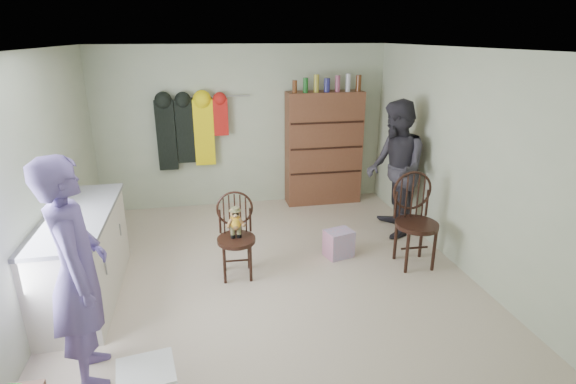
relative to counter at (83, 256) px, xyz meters
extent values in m
plane|color=beige|center=(1.95, 0.00, -0.47)|extent=(5.00, 5.00, 0.00)
plane|color=beige|center=(1.95, 2.50, 0.78)|extent=(4.50, 0.00, 4.50)
plane|color=beige|center=(-0.30, 0.00, 0.78)|extent=(0.00, 5.00, 5.00)
plane|color=beige|center=(4.20, 0.00, 0.78)|extent=(0.00, 5.00, 5.00)
plane|color=white|center=(1.95, 0.00, 2.03)|extent=(5.00, 5.00, 0.00)
cube|color=silver|center=(0.00, 0.00, -0.02)|extent=(0.60, 1.80, 0.90)
cube|color=slate|center=(0.00, 0.00, 0.45)|extent=(0.64, 1.86, 0.04)
cylinder|color=#99999E|center=(0.31, -0.45, 0.07)|extent=(0.02, 0.02, 0.14)
cylinder|color=#99999E|center=(0.31, 0.45, 0.07)|extent=(0.02, 0.02, 0.14)
cylinder|color=black|center=(1.59, 0.11, -0.02)|extent=(0.45, 0.45, 0.04)
cylinder|color=black|center=(1.44, -0.03, -0.26)|extent=(0.03, 0.03, 0.43)
cylinder|color=black|center=(1.73, -0.04, -0.26)|extent=(0.03, 0.03, 0.43)
cylinder|color=black|center=(1.45, 0.27, -0.26)|extent=(0.03, 0.03, 0.43)
cylinder|color=black|center=(1.74, 0.26, -0.26)|extent=(0.03, 0.03, 0.43)
torus|color=black|center=(1.60, 0.28, 0.29)|extent=(0.42, 0.05, 0.42)
cylinder|color=black|center=(1.43, 0.28, 0.15)|extent=(0.03, 0.03, 0.29)
cylinder|color=black|center=(1.77, 0.26, 0.15)|extent=(0.03, 0.03, 0.29)
cylinder|color=yellow|center=(1.59, 0.13, 0.19)|extent=(0.11, 0.11, 0.11)
cylinder|color=#475128|center=(1.59, 0.13, 0.09)|extent=(0.07, 0.07, 0.17)
sphere|color=#9E7042|center=(1.59, 0.13, 0.30)|extent=(0.10, 0.10, 0.10)
cylinder|color=#475128|center=(1.59, 0.13, 0.35)|extent=(0.09, 0.09, 0.03)
cube|color=black|center=(1.59, 0.08, 0.30)|extent=(0.07, 0.01, 0.02)
cylinder|color=black|center=(3.69, -0.04, 0.05)|extent=(0.51, 0.51, 0.05)
cylinder|color=black|center=(3.52, -0.20, -0.22)|extent=(0.04, 0.04, 0.50)
cylinder|color=black|center=(3.85, -0.21, -0.22)|extent=(0.04, 0.04, 0.50)
cylinder|color=black|center=(3.53, 0.14, -0.22)|extent=(0.04, 0.04, 0.50)
cylinder|color=black|center=(3.86, 0.13, -0.22)|extent=(0.04, 0.04, 0.50)
torus|color=black|center=(3.70, 0.16, 0.41)|extent=(0.49, 0.05, 0.48)
cylinder|color=black|center=(3.50, 0.15, 0.24)|extent=(0.03, 0.03, 0.33)
cylinder|color=black|center=(3.90, 0.14, 0.24)|extent=(0.03, 0.03, 0.33)
cube|color=pink|center=(2.87, 0.35, -0.30)|extent=(0.38, 0.33, 0.34)
imported|color=#5D4C8C|center=(0.29, -1.24, 0.46)|extent=(0.58, 0.76, 1.86)
imported|color=#2D2B33|center=(3.80, 0.89, 0.45)|extent=(0.84, 1.00, 1.85)
cube|color=brown|center=(3.20, 2.30, 0.43)|extent=(1.20, 0.38, 1.80)
cube|color=black|center=(3.20, 2.11, 0.08)|extent=(1.16, 0.02, 0.03)
cube|color=black|center=(3.20, 2.11, 0.48)|extent=(1.16, 0.02, 0.03)
cube|color=black|center=(3.20, 2.11, 0.88)|extent=(1.16, 0.02, 0.03)
cylinder|color=#592D14|center=(2.70, 2.20, 1.42)|extent=(0.07, 0.07, 0.19)
cylinder|color=#19591E|center=(2.87, 2.20, 1.44)|extent=(0.07, 0.07, 0.22)
cylinder|color=#A59933|center=(3.03, 2.20, 1.46)|extent=(0.08, 0.08, 0.26)
cylinder|color=navy|center=(3.20, 2.20, 1.43)|extent=(0.09, 0.09, 0.21)
cylinder|color=#8C3F59|center=(3.37, 2.20, 1.45)|extent=(0.07, 0.07, 0.25)
cylinder|color=#B2B2B7|center=(3.53, 2.20, 1.46)|extent=(0.08, 0.08, 0.27)
cylinder|color=#592D14|center=(3.70, 2.20, 1.45)|extent=(0.08, 0.08, 0.25)
cylinder|color=#99999E|center=(1.55, 2.44, 1.28)|extent=(1.00, 0.02, 0.02)
cube|color=black|center=(0.77, 2.38, 0.72)|extent=(0.28, 0.10, 1.05)
cube|color=black|center=(1.05, 2.38, 0.77)|extent=(0.26, 0.10, 0.95)
cube|color=yellow|center=(1.33, 2.38, 0.75)|extent=(0.30, 0.10, 1.00)
cube|color=red|center=(1.59, 2.38, 0.97)|extent=(0.22, 0.10, 0.55)
camera|label=1|loc=(1.27, -4.48, 2.16)|focal=28.00mm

